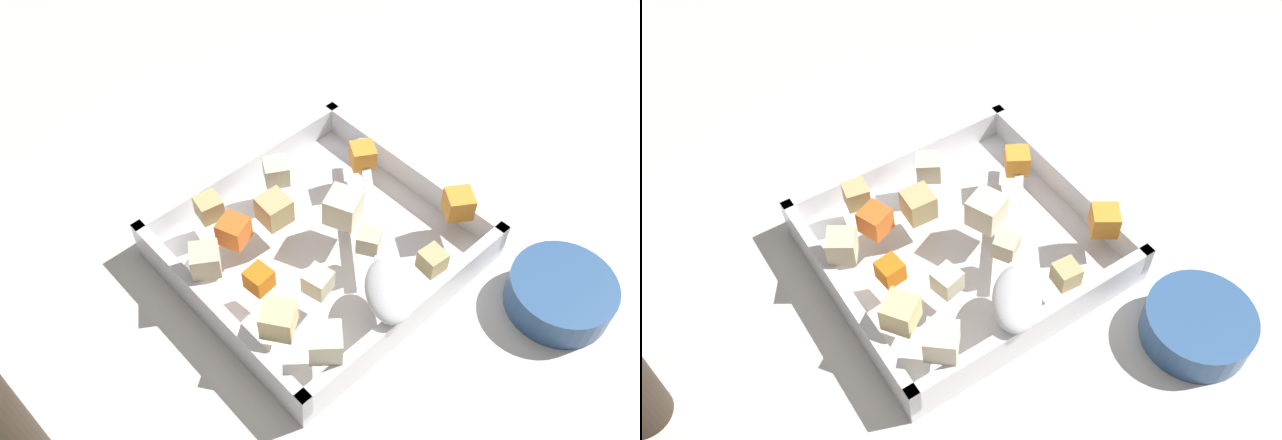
# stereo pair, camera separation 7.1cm
# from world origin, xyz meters

# --- Properties ---
(ground_plane) EXTENTS (4.00, 4.00, 0.00)m
(ground_plane) POSITION_xyz_m (0.00, 0.00, 0.00)
(ground_plane) COLOR beige
(baking_dish) EXTENTS (0.29, 0.27, 0.05)m
(baking_dish) POSITION_xyz_m (0.01, 0.01, 0.01)
(baking_dish) COLOR silver
(baking_dish) RESTS_ON ground_plane
(carrot_chunk_center) EXTENTS (0.04, 0.04, 0.03)m
(carrot_chunk_center) POSITION_xyz_m (-0.07, 0.05, 0.06)
(carrot_chunk_center) COLOR orange
(carrot_chunk_center) RESTS_ON baking_dish
(carrot_chunk_near_spoon) EXTENTS (0.03, 0.03, 0.02)m
(carrot_chunk_near_spoon) POSITION_xyz_m (-0.08, -0.01, 0.06)
(carrot_chunk_near_spoon) COLOR orange
(carrot_chunk_near_spoon) RESTS_ON baking_dish
(carrot_chunk_mid_left) EXTENTS (0.04, 0.04, 0.03)m
(carrot_chunk_mid_left) POSITION_xyz_m (0.13, -0.08, 0.06)
(carrot_chunk_mid_left) COLOR orange
(carrot_chunk_mid_left) RESTS_ON baking_dish
(carrot_chunk_corner_nw) EXTENTS (0.04, 0.04, 0.03)m
(carrot_chunk_corner_nw) POSITION_xyz_m (0.11, 0.04, 0.06)
(carrot_chunk_corner_nw) COLOR orange
(carrot_chunk_corner_nw) RESTS_ON baking_dish
(potato_chunk_rim_edge) EXTENTS (0.03, 0.03, 0.03)m
(potato_chunk_rim_edge) POSITION_xyz_m (-0.02, 0.05, 0.06)
(potato_chunk_rim_edge) COLOR tan
(potato_chunk_rim_edge) RESTS_ON baking_dish
(potato_chunk_far_right) EXTENTS (0.03, 0.03, 0.02)m
(potato_chunk_far_right) POSITION_xyz_m (-0.05, -0.05, 0.06)
(potato_chunk_far_right) COLOR beige
(potato_chunk_far_right) RESTS_ON baking_dish
(potato_chunk_corner_se) EXTENTS (0.04, 0.04, 0.03)m
(potato_chunk_corner_se) POSITION_xyz_m (-0.11, 0.04, 0.06)
(potato_chunk_corner_se) COLOR beige
(potato_chunk_corner_se) RESTS_ON baking_dish
(potato_chunk_back_center) EXTENTS (0.03, 0.03, 0.02)m
(potato_chunk_back_center) POSITION_xyz_m (0.06, -0.11, 0.06)
(potato_chunk_back_center) COLOR tan
(potato_chunk_back_center) RESTS_ON baking_dish
(potato_chunk_far_left) EXTENTS (0.04, 0.04, 0.03)m
(potato_chunk_far_left) POSITION_xyz_m (-0.10, -0.06, 0.06)
(potato_chunk_far_left) COLOR #E0CC89
(potato_chunk_far_left) RESTS_ON baking_dish
(potato_chunk_front_center) EXTENTS (0.03, 0.03, 0.03)m
(potato_chunk_front_center) POSITION_xyz_m (-0.07, 0.10, 0.06)
(potato_chunk_front_center) COLOR tan
(potato_chunk_front_center) RESTS_ON baking_dish
(potato_chunk_heap_side) EXTENTS (0.04, 0.04, 0.03)m
(potato_chunk_heap_side) POSITION_xyz_m (-0.09, -0.10, 0.06)
(potato_chunk_heap_side) COLOR beige
(potato_chunk_heap_side) RESTS_ON baking_dish
(potato_chunk_near_right) EXTENTS (0.04, 0.04, 0.03)m
(potato_chunk_near_right) POSITION_xyz_m (0.04, -0.00, 0.07)
(potato_chunk_near_right) COLOR beige
(potato_chunk_near_right) RESTS_ON baking_dish
(potato_chunk_near_left) EXTENTS (0.03, 0.03, 0.02)m
(potato_chunk_near_left) POSITION_xyz_m (0.03, -0.05, 0.06)
(potato_chunk_near_left) COLOR beige
(potato_chunk_near_left) RESTS_ON baking_dish
(parsnip_chunk_corner_ne) EXTENTS (0.04, 0.04, 0.03)m
(parsnip_chunk_corner_ne) POSITION_xyz_m (0.02, 0.09, 0.06)
(parsnip_chunk_corner_ne) COLOR beige
(parsnip_chunk_corner_ne) RESTS_ON baking_dish
(serving_spoon) EXTENTS (0.18, 0.22, 0.02)m
(serving_spoon) POSITION_xyz_m (0.01, -0.09, 0.06)
(serving_spoon) COLOR silver
(serving_spoon) RESTS_ON baking_dish
(small_prep_bowl) EXTENTS (0.11, 0.11, 0.04)m
(small_prep_bowl) POSITION_xyz_m (0.15, -0.21, 0.02)
(small_prep_bowl) COLOR #33598C
(small_prep_bowl) RESTS_ON ground_plane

